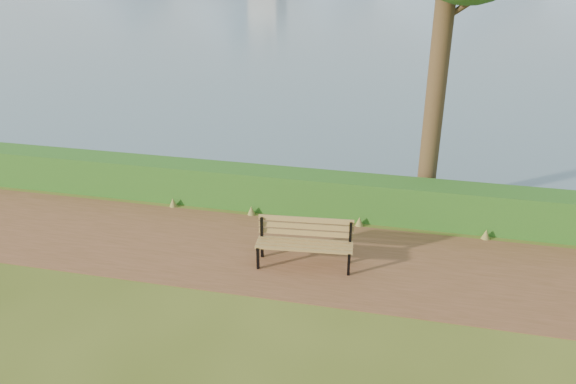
# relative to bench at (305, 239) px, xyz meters

# --- Properties ---
(ground) EXTENTS (140.00, 140.00, 0.00)m
(ground) POSITION_rel_bench_xyz_m (-0.67, -0.05, -0.58)
(ground) COLOR #414F16
(ground) RESTS_ON ground
(path) EXTENTS (40.00, 3.40, 0.01)m
(path) POSITION_rel_bench_xyz_m (-0.67, 0.25, -0.57)
(path) COLOR brown
(path) RESTS_ON ground
(hedge) EXTENTS (32.00, 0.85, 1.00)m
(hedge) POSITION_rel_bench_xyz_m (-0.67, 2.55, -0.08)
(hedge) COLOR #1C4B15
(hedge) RESTS_ON ground
(bench) EXTENTS (2.05, 0.78, 1.00)m
(bench) POSITION_rel_bench_xyz_m (0.00, 0.00, 0.00)
(bench) COLOR black
(bench) RESTS_ON ground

